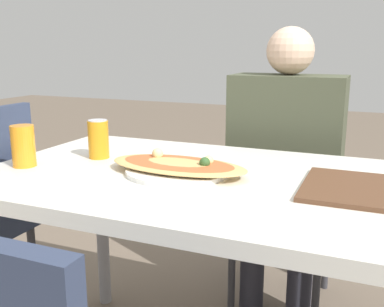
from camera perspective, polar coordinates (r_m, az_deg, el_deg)
name	(u,v)px	position (r m, az deg, el deg)	size (l,w,h in m)	color
dining_table	(206,200)	(1.29, 1.75, -5.89)	(1.29, 0.78, 0.73)	silver
chair_far_seated	(288,184)	(1.97, 12.12, -3.84)	(0.40, 0.40, 0.89)	#2D3851
person_seated	(285,150)	(1.82, 11.72, 0.46)	(0.44, 0.24, 1.16)	#2D2D38
pizza_main	(178,167)	(1.29, -1.79, -1.68)	(0.42, 0.30, 0.06)	white
soda_can	(98,139)	(1.48, -11.80, 1.80)	(0.07, 0.07, 0.12)	orange
drink_glass	(23,146)	(1.44, -20.64, 0.90)	(0.07, 0.07, 0.13)	orange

